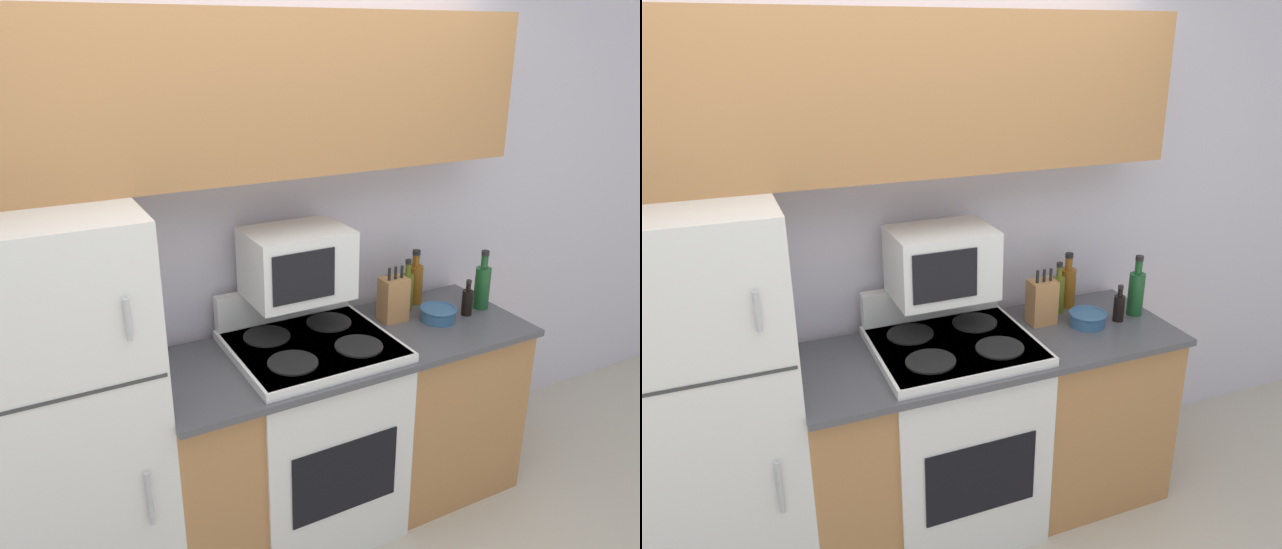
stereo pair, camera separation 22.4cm
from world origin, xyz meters
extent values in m
cube|color=silver|center=(0.00, 0.67, 1.27)|extent=(8.00, 0.05, 2.55)
cube|color=#B27A47|center=(0.33, 0.30, 0.44)|extent=(1.72, 0.61, 0.88)
cube|color=#4C4C51|center=(0.33, 0.28, 0.90)|extent=(1.72, 0.65, 0.03)
cube|color=white|center=(-0.86, 0.32, 0.83)|extent=(0.65, 0.64, 1.66)
cube|color=#383838|center=(-0.86, 0.00, 1.13)|extent=(0.63, 0.01, 0.01)
cylinder|color=#B7B7BC|center=(-0.65, -0.01, 1.36)|extent=(0.02, 0.02, 0.14)
cylinder|color=#B7B7BC|center=(-0.65, -0.01, 0.66)|extent=(0.02, 0.02, 0.22)
cube|color=#B27A47|center=(0.00, 0.49, 1.97)|extent=(2.37, 0.31, 0.63)
cube|color=white|center=(0.14, 0.29, 0.48)|extent=(0.69, 0.61, 0.95)
cube|color=black|center=(0.14, -0.02, 0.46)|extent=(0.49, 0.01, 0.34)
cube|color=#2D2D2D|center=(0.14, 0.29, 0.95)|extent=(0.66, 0.58, 0.01)
cube|color=white|center=(0.14, 0.58, 1.03)|extent=(0.66, 0.06, 0.16)
cylinder|color=black|center=(-0.01, 0.15, 0.96)|extent=(0.21, 0.21, 0.01)
cylinder|color=black|center=(0.30, 0.15, 0.96)|extent=(0.21, 0.21, 0.01)
cylinder|color=black|center=(-0.01, 0.42, 0.96)|extent=(0.21, 0.21, 0.01)
cylinder|color=black|center=(0.30, 0.42, 0.96)|extent=(0.21, 0.21, 0.01)
cube|color=white|center=(0.14, 0.43, 1.27)|extent=(0.44, 0.32, 0.30)
cube|color=black|center=(0.10, 0.27, 1.27)|extent=(0.28, 0.01, 0.21)
cube|color=#B27A47|center=(0.63, 0.38, 1.02)|extent=(0.12, 0.10, 0.21)
cylinder|color=black|center=(0.59, 0.37, 1.16)|extent=(0.01, 0.01, 0.06)
cylinder|color=black|center=(0.63, 0.37, 1.16)|extent=(0.01, 0.01, 0.06)
cylinder|color=black|center=(0.66, 0.37, 1.16)|extent=(0.01, 0.01, 0.06)
cylinder|color=#335B84|center=(0.82, 0.28, 0.94)|extent=(0.17, 0.17, 0.06)
torus|color=#335B84|center=(0.82, 0.28, 0.97)|extent=(0.18, 0.18, 0.01)
cylinder|color=black|center=(0.98, 0.27, 0.98)|extent=(0.05, 0.05, 0.13)
cylinder|color=black|center=(0.98, 0.27, 1.06)|extent=(0.02, 0.02, 0.04)
cylinder|color=black|center=(0.98, 0.27, 1.09)|extent=(0.03, 0.03, 0.01)
cylinder|color=brown|center=(0.84, 0.51, 1.01)|extent=(0.08, 0.08, 0.20)
cylinder|color=brown|center=(0.84, 0.51, 1.14)|extent=(0.04, 0.04, 0.06)
cylinder|color=black|center=(0.84, 0.51, 1.18)|extent=(0.04, 0.04, 0.02)
cylinder|color=#194C23|center=(1.10, 0.30, 1.02)|extent=(0.08, 0.08, 0.21)
cylinder|color=#194C23|center=(1.10, 0.30, 1.16)|extent=(0.03, 0.03, 0.07)
cylinder|color=black|center=(1.10, 0.30, 1.20)|extent=(0.04, 0.04, 0.02)
cylinder|color=#5B6619|center=(0.76, 0.46, 1.00)|extent=(0.06, 0.06, 0.18)
cylinder|color=#5B6619|center=(0.76, 0.46, 1.12)|extent=(0.03, 0.03, 0.06)
cylinder|color=black|center=(0.76, 0.46, 1.16)|extent=(0.03, 0.03, 0.02)
camera|label=1|loc=(-0.94, -1.85, 2.18)|focal=35.00mm
camera|label=2|loc=(-0.74, -1.95, 2.18)|focal=35.00mm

